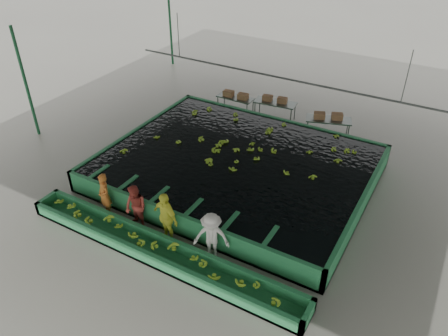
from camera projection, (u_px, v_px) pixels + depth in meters
The scene contains 21 objects.
ground at pixel (217, 197), 16.35m from camera, with size 80.00×80.00×0.00m, color gray.
shed_roof at pixel (216, 69), 13.58m from camera, with size 20.00×22.00×0.04m, color slate.
shed_posts at pixel (217, 139), 14.96m from camera, with size 20.00×22.00×5.00m, color #1C5531, non-canonical shape.
flotation_tank at pixel (237, 167), 17.18m from camera, with size 10.00×8.00×0.90m, color #267640, non-canonical shape.
tank_water at pixel (237, 159), 16.96m from camera, with size 9.70×7.70×0.00m, color black.
sorting_trough at pixel (158, 251), 13.61m from camera, with size 10.00×1.00×0.50m, color #267640, non-canonical shape.
cableway_rail at pixel (278, 77), 18.30m from camera, with size 0.08×0.08×14.00m, color #59605B.
rail_hanger_left at pixel (178, 35), 19.83m from camera, with size 0.04×0.04×2.00m, color #59605B.
rail_hanger_right at pixel (407, 77), 15.66m from camera, with size 0.04×0.04×2.00m, color #59605B.
worker_a at pixel (104, 195), 15.06m from camera, with size 0.60×0.40×1.65m, color #BB6323.
worker_b at pixel (136, 208), 14.48m from camera, with size 0.81×0.63×1.66m, color #A63A2F.
worker_c at pixel (165, 217), 13.92m from camera, with size 1.09×0.45×1.85m, color #EBEE3F.
worker_d at pixel (211, 237), 13.24m from camera, with size 1.11×0.64×1.72m, color silver.
packing_table_left at pixel (235, 105), 22.03m from camera, with size 1.86×0.74×0.85m, color #59605B, non-canonical shape.
packing_table_mid at pixel (275, 111), 21.39m from camera, with size 2.02×0.81×0.92m, color #59605B, non-canonical shape.
packing_table_right at pixel (327, 128), 19.89m from camera, with size 2.02×0.81×0.92m, color #59605B, non-canonical shape.
box_stack_left at pixel (236, 97), 21.74m from camera, with size 1.30×0.36×0.28m, color brown, non-canonical shape.
box_stack_mid at pixel (275, 102), 21.17m from camera, with size 1.20×0.33×0.26m, color brown, non-canonical shape.
box_stack_right at pixel (328, 119), 19.67m from camera, with size 1.27×0.35×0.27m, color brown, non-canonical shape.
floating_bananas at pixel (246, 150), 17.54m from camera, with size 8.52×5.81×0.12m, color #88B824, non-canonical shape.
trough_bananas at pixel (158, 247), 13.53m from camera, with size 9.51×0.63×0.13m, color #88B824, non-canonical shape.
Camera 1 is at (6.73, -11.16, 9.92)m, focal length 35.00 mm.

